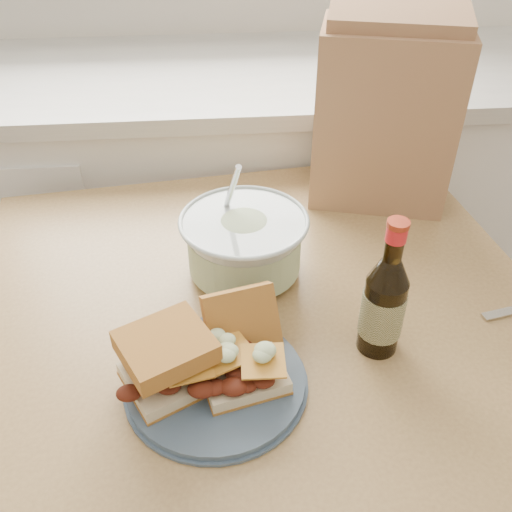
{
  "coord_description": "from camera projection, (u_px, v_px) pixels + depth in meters",
  "views": [
    {
      "loc": [
        0.08,
        0.2,
        1.47
      ],
      "look_at": [
        0.14,
        0.95,
        0.89
      ],
      "focal_mm": 40.0,
      "sensor_mm": 36.0,
      "label": 1
    }
  ],
  "objects": [
    {
      "name": "cabinet_run",
      "position": [
        189.0,
        217.0,
        1.79
      ],
      "size": [
        2.5,
        0.64,
        0.94
      ],
      "color": "white",
      "rests_on": "ground"
    },
    {
      "name": "dining_table",
      "position": [
        266.0,
        366.0,
        1.02
      ],
      "size": [
        1.08,
        1.08,
        0.81
      ],
      "rotation": [
        0.0,
        0.0,
        0.12
      ],
      "color": "tan",
      "rests_on": "ground"
    },
    {
      "name": "plate",
      "position": [
        216.0,
        382.0,
        0.83
      ],
      "size": [
        0.26,
        0.26,
        0.02
      ],
      "primitive_type": "cylinder",
      "color": "#3F5266",
      "rests_on": "dining_table"
    },
    {
      "name": "sandwich_left",
      "position": [
        168.0,
        360.0,
        0.79
      ],
      "size": [
        0.15,
        0.15,
        0.09
      ],
      "rotation": [
        0.0,
        0.0,
        0.48
      ],
      "color": "beige",
      "rests_on": "plate"
    },
    {
      "name": "sandwich_right",
      "position": [
        242.0,
        350.0,
        0.82
      ],
      "size": [
        0.14,
        0.18,
        0.1
      ],
      "rotation": [
        0.0,
        0.0,
        0.24
      ],
      "color": "beige",
      "rests_on": "plate"
    },
    {
      "name": "coleslaw_bowl",
      "position": [
        244.0,
        246.0,
        1.0
      ],
      "size": [
        0.23,
        0.23,
        0.22
      ],
      "color": "silver",
      "rests_on": "dining_table"
    },
    {
      "name": "beer_bottle",
      "position": [
        384.0,
        304.0,
        0.84
      ],
      "size": [
        0.07,
        0.07,
        0.24
      ],
      "rotation": [
        0.0,
        0.0,
        0.13
      ],
      "color": "black",
      "rests_on": "dining_table"
    },
    {
      "name": "paper_bag",
      "position": [
        384.0,
        117.0,
        1.15
      ],
      "size": [
        0.31,
        0.24,
        0.36
      ],
      "primitive_type": "cube",
      "rotation": [
        0.0,
        0.0,
        -0.26
      ],
      "color": "#A87651",
      "rests_on": "dining_table"
    }
  ]
}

